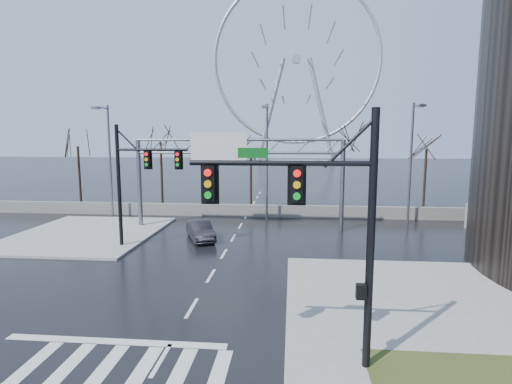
# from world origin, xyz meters

# --- Properties ---
(ground) EXTENTS (260.00, 260.00, 0.00)m
(ground) POSITION_xyz_m (0.00, 0.00, 0.00)
(ground) COLOR black
(ground) RESTS_ON ground
(sidewalk_right_ext) EXTENTS (12.00, 10.00, 0.15)m
(sidewalk_right_ext) POSITION_xyz_m (10.00, 2.00, 0.07)
(sidewalk_right_ext) COLOR gray
(sidewalk_right_ext) RESTS_ON ground
(sidewalk_far) EXTENTS (10.00, 12.00, 0.15)m
(sidewalk_far) POSITION_xyz_m (-11.00, 12.00, 0.07)
(sidewalk_far) COLOR gray
(sidewalk_far) RESTS_ON ground
(barrier_wall) EXTENTS (52.00, 0.50, 1.10)m
(barrier_wall) POSITION_xyz_m (0.00, 20.00, 0.55)
(barrier_wall) COLOR slate
(barrier_wall) RESTS_ON ground
(signal_mast_near) EXTENTS (5.52, 0.41, 8.00)m
(signal_mast_near) POSITION_xyz_m (5.14, -4.04, 4.87)
(signal_mast_near) COLOR black
(signal_mast_near) RESTS_ON ground
(signal_mast_far) EXTENTS (4.72, 0.41, 8.00)m
(signal_mast_far) POSITION_xyz_m (-5.87, 8.96, 4.83)
(signal_mast_far) COLOR black
(signal_mast_far) RESTS_ON ground
(sign_gantry) EXTENTS (16.36, 0.40, 7.60)m
(sign_gantry) POSITION_xyz_m (-0.38, 14.96, 5.18)
(sign_gantry) COLOR slate
(sign_gantry) RESTS_ON ground
(streetlight_left) EXTENTS (0.50, 2.55, 10.00)m
(streetlight_left) POSITION_xyz_m (-12.00, 18.16, 5.89)
(streetlight_left) COLOR slate
(streetlight_left) RESTS_ON ground
(streetlight_mid) EXTENTS (0.50, 2.55, 10.00)m
(streetlight_mid) POSITION_xyz_m (2.00, 18.16, 5.89)
(streetlight_mid) COLOR slate
(streetlight_mid) RESTS_ON ground
(streetlight_right) EXTENTS (0.50, 2.55, 10.00)m
(streetlight_right) POSITION_xyz_m (14.00, 18.16, 5.89)
(streetlight_right) COLOR slate
(streetlight_right) RESTS_ON ground
(tree_far_left) EXTENTS (3.50, 3.50, 7.00)m
(tree_far_left) POSITION_xyz_m (-18.00, 24.00, 5.57)
(tree_far_left) COLOR black
(tree_far_left) RESTS_ON ground
(tree_left) EXTENTS (3.75, 3.75, 7.50)m
(tree_left) POSITION_xyz_m (-9.00, 23.50, 5.98)
(tree_left) COLOR black
(tree_left) RESTS_ON ground
(tree_center) EXTENTS (3.25, 3.25, 6.50)m
(tree_center) POSITION_xyz_m (0.00, 24.50, 5.17)
(tree_center) COLOR black
(tree_center) RESTS_ON ground
(tree_right) EXTENTS (3.90, 3.90, 7.80)m
(tree_right) POSITION_xyz_m (9.00, 23.50, 6.22)
(tree_right) COLOR black
(tree_right) RESTS_ON ground
(tree_far_right) EXTENTS (3.40, 3.40, 6.80)m
(tree_far_right) POSITION_xyz_m (17.00, 24.00, 5.41)
(tree_far_right) COLOR black
(tree_far_right) RESTS_ON ground
(ferris_wheel) EXTENTS (45.00, 6.00, 50.91)m
(ferris_wheel) POSITION_xyz_m (5.00, 95.00, 26.13)
(ferris_wheel) COLOR gray
(ferris_wheel) RESTS_ON ground
(car) EXTENTS (2.95, 4.27, 1.33)m
(car) POSITION_xyz_m (-2.23, 11.31, 0.67)
(car) COLOR black
(car) RESTS_ON ground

